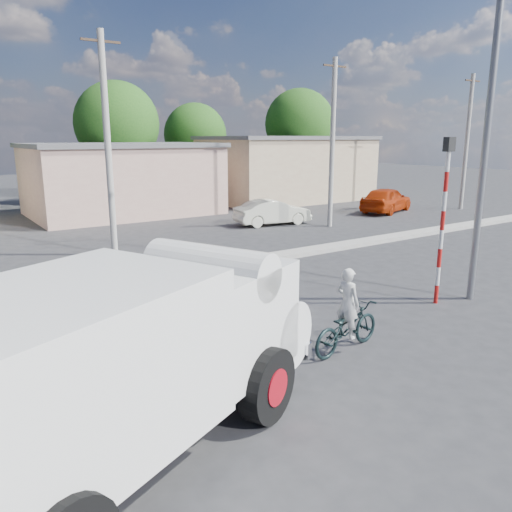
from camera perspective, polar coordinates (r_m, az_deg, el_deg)
ground_plane at (r=11.09m, az=16.24°, el=-10.25°), size 120.00×120.00×0.00m
median at (r=16.94m, az=-4.98°, el=-1.24°), size 40.00×0.80×0.16m
truck at (r=7.06m, az=-14.00°, el=-10.85°), size 6.92×4.81×2.70m
bicycle at (r=10.61m, az=10.31°, el=-8.00°), size 2.03×0.95×1.03m
cyclist at (r=10.53m, az=10.36°, el=-6.85°), size 0.43×0.58×1.48m
car_cream at (r=25.49m, az=1.92°, el=5.03°), size 4.05×1.94×1.28m
car_red at (r=30.78m, az=14.66°, el=6.26°), size 4.75×3.13×1.50m
traffic_pole at (r=13.78m, az=20.67°, el=5.23°), size 0.28×0.18×4.36m
streetlight at (r=14.30m, az=24.73°, el=14.69°), size 2.34×0.22×9.00m
building_row at (r=29.82m, az=-16.71°, el=8.59°), size 37.80×7.30×4.44m
tree_row at (r=36.70m, az=-16.18°, el=13.90°), size 43.62×7.43×8.42m
utility_poles at (r=21.50m, az=-2.87°, el=12.64°), size 35.40×0.24×8.00m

